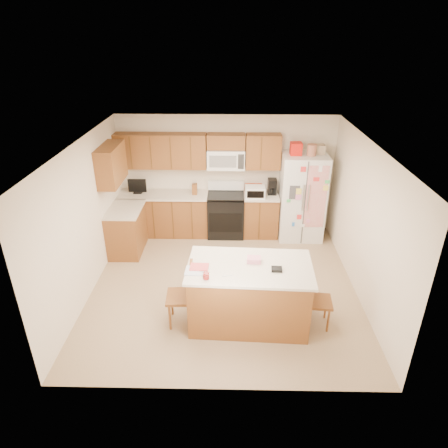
{
  "coord_description": "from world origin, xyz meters",
  "views": [
    {
      "loc": [
        0.12,
        -5.79,
        4.05
      ],
      "look_at": [
        -0.01,
        0.35,
        1.01
      ],
      "focal_mm": 32.0,
      "sensor_mm": 36.0,
      "label": 1
    }
  ],
  "objects_px": {
    "windsor_chair_left": "(182,296)",
    "island": "(249,294)",
    "windsor_chair_right": "(317,301)",
    "refrigerator": "(302,196)",
    "windsor_chair_back": "(242,272)",
    "stove": "(226,214)"
  },
  "relations": [
    {
      "from": "windsor_chair_right",
      "to": "windsor_chair_back",
      "type": "bearing_deg",
      "value": 147.17
    },
    {
      "from": "windsor_chair_left",
      "to": "island",
      "type": "bearing_deg",
      "value": 2.84
    },
    {
      "from": "stove",
      "to": "refrigerator",
      "type": "distance_m",
      "value": 1.63
    },
    {
      "from": "island",
      "to": "windsor_chair_left",
      "type": "xyz_separation_m",
      "value": [
        -0.99,
        -0.05,
        -0.02
      ]
    },
    {
      "from": "windsor_chair_left",
      "to": "windsor_chair_right",
      "type": "relative_size",
      "value": 1.11
    },
    {
      "from": "island",
      "to": "windsor_chair_back",
      "type": "distance_m",
      "value": 0.67
    },
    {
      "from": "island",
      "to": "stove",
      "type": "bearing_deg",
      "value": 97.81
    },
    {
      "from": "windsor_chair_back",
      "to": "windsor_chair_right",
      "type": "relative_size",
      "value": 1.06
    },
    {
      "from": "island",
      "to": "windsor_chair_right",
      "type": "height_order",
      "value": "island"
    },
    {
      "from": "island",
      "to": "windsor_chair_back",
      "type": "relative_size",
      "value": 1.92
    },
    {
      "from": "stove",
      "to": "refrigerator",
      "type": "bearing_deg",
      "value": -2.3
    },
    {
      "from": "windsor_chair_back",
      "to": "island",
      "type": "bearing_deg",
      "value": -81.61
    },
    {
      "from": "stove",
      "to": "windsor_chair_back",
      "type": "bearing_deg",
      "value": -82.37
    },
    {
      "from": "windsor_chair_left",
      "to": "windsor_chair_back",
      "type": "xyz_separation_m",
      "value": [
        0.9,
        0.71,
        -0.02
      ]
    },
    {
      "from": "stove",
      "to": "windsor_chair_right",
      "type": "relative_size",
      "value": 1.25
    },
    {
      "from": "refrigerator",
      "to": "windsor_chair_left",
      "type": "bearing_deg",
      "value": -127.27
    },
    {
      "from": "refrigerator",
      "to": "windsor_chair_right",
      "type": "xyz_separation_m",
      "value": [
        -0.17,
        -2.86,
        -0.5
      ]
    },
    {
      "from": "stove",
      "to": "windsor_chair_left",
      "type": "bearing_deg",
      "value": -101.62
    },
    {
      "from": "island",
      "to": "windsor_chair_right",
      "type": "xyz_separation_m",
      "value": [
        1.01,
        -0.06,
        -0.07
      ]
    },
    {
      "from": "island",
      "to": "windsor_chair_right",
      "type": "bearing_deg",
      "value": -3.33
    },
    {
      "from": "island",
      "to": "refrigerator",
      "type": "bearing_deg",
      "value": 67.2
    },
    {
      "from": "windsor_chair_right",
      "to": "refrigerator",
      "type": "bearing_deg",
      "value": 86.68
    }
  ]
}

